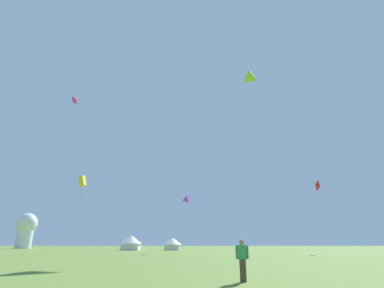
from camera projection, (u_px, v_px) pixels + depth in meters
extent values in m
cube|color=yellow|center=(82.00, 181.00, 53.55)|extent=(1.52, 1.20, 1.96)
cylinder|color=#A79518|center=(81.00, 190.00, 53.04)|extent=(0.06, 0.06, 2.27)
cylinder|color=#B2B2B7|center=(81.00, 216.00, 51.37)|extent=(1.12, 0.56, 12.17)
cone|color=#99DB2D|center=(252.00, 79.00, 60.24)|extent=(3.67, 3.23, 3.25)
cylinder|color=#B2B2B7|center=(262.00, 157.00, 54.63)|extent=(1.42, 0.78, 33.16)
ellipsoid|color=#E02DA3|center=(75.00, 100.00, 57.84)|extent=(1.85, 2.98, 1.03)
cylinder|color=#B2B2B7|center=(62.00, 170.00, 52.74)|extent=(0.48, 1.50, 27.88)
cube|color=red|center=(318.00, 186.00, 55.05)|extent=(1.53, 1.48, 2.04)
cylinder|color=#B2B2B7|center=(320.00, 218.00, 52.19)|extent=(1.51, 2.18, 11.68)
cone|color=purple|center=(185.00, 200.00, 54.78)|extent=(2.07, 2.01, 1.77)
cylinder|color=#B2B2B7|center=(190.00, 225.00, 52.59)|extent=(1.66, 1.57, 9.16)
cylinder|color=#473828|center=(243.00, 271.00, 12.86)|extent=(0.28, 0.28, 0.90)
cube|color=#338C4C|center=(242.00, 252.00, 13.10)|extent=(0.37, 0.23, 0.60)
sphere|color=#9E7051|center=(242.00, 242.00, 13.23)|extent=(0.22, 0.22, 0.22)
cylinder|color=#338C4C|center=(237.00, 252.00, 13.10)|extent=(0.09, 0.09, 0.55)
cylinder|color=#338C4C|center=(248.00, 252.00, 13.10)|extent=(0.09, 0.09, 0.55)
cube|color=white|center=(131.00, 247.00, 71.24)|extent=(4.07, 4.07, 1.53)
cone|color=white|center=(131.00, 240.00, 71.76)|extent=(5.09, 5.09, 1.78)
cube|color=white|center=(172.00, 247.00, 71.10)|extent=(3.48, 3.48, 1.30)
cone|color=white|center=(172.00, 241.00, 71.55)|extent=(4.34, 4.34, 1.52)
cylinder|color=white|center=(24.00, 238.00, 93.30)|extent=(4.80, 4.80, 6.00)
sphere|color=white|center=(27.00, 223.00, 94.76)|extent=(6.40, 6.40, 6.40)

